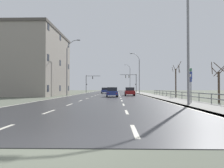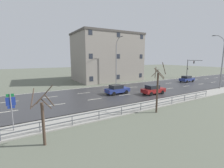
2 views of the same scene
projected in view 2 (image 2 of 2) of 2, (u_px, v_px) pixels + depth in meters
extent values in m
cube|color=#5B6051|center=(185.00, 84.00, 37.27)|extent=(160.00, 160.00, 0.12)
cube|color=#303033|center=(212.00, 80.00, 43.23)|extent=(14.00, 120.00, 0.02)
cube|color=beige|center=(9.00, 102.00, 21.72)|extent=(0.16, 2.20, 0.01)
cube|color=beige|center=(50.00, 97.00, 24.40)|extent=(0.16, 2.20, 0.01)
cube|color=beige|center=(84.00, 93.00, 27.09)|extent=(0.16, 2.20, 0.01)
cube|color=beige|center=(111.00, 90.00, 29.78)|extent=(0.16, 2.20, 0.01)
cube|color=beige|center=(133.00, 87.00, 32.47)|extent=(0.16, 2.20, 0.01)
cube|color=beige|center=(152.00, 85.00, 35.16)|extent=(0.16, 2.20, 0.01)
cube|color=beige|center=(169.00, 83.00, 37.85)|extent=(0.16, 2.20, 0.01)
cube|color=beige|center=(183.00, 81.00, 40.54)|extent=(0.16, 2.20, 0.01)
cube|color=beige|center=(196.00, 80.00, 43.22)|extent=(0.16, 2.20, 0.01)
cube|color=beige|center=(207.00, 79.00, 45.91)|extent=(0.16, 2.20, 0.01)
cube|color=beige|center=(216.00, 78.00, 48.60)|extent=(0.16, 2.20, 0.01)
cube|color=beige|center=(7.00, 112.00, 17.74)|extent=(0.16, 2.20, 0.01)
cube|color=beige|center=(57.00, 105.00, 20.43)|extent=(0.16, 2.20, 0.01)
cube|color=beige|center=(95.00, 99.00, 23.12)|extent=(0.16, 2.20, 0.01)
cube|color=beige|center=(125.00, 95.00, 25.81)|extent=(0.16, 2.20, 0.01)
cube|color=beige|center=(149.00, 91.00, 28.50)|extent=(0.16, 2.20, 0.01)
cube|color=beige|center=(169.00, 88.00, 31.18)|extent=(0.16, 2.20, 0.01)
cube|color=beige|center=(186.00, 86.00, 33.87)|extent=(0.16, 2.20, 0.01)
cube|color=beige|center=(201.00, 84.00, 36.56)|extent=(0.16, 2.20, 0.01)
cube|color=beige|center=(213.00, 82.00, 39.25)|extent=(0.16, 2.20, 0.01)
cube|color=beige|center=(224.00, 81.00, 41.94)|extent=(0.16, 2.20, 0.01)
cube|color=beige|center=(189.00, 77.00, 49.06)|extent=(0.16, 120.00, 0.01)
cube|color=#515459|center=(111.00, 109.00, 15.78)|extent=(0.06, 34.12, 0.08)
cube|color=#515459|center=(111.00, 113.00, 15.85)|extent=(0.06, 34.12, 0.08)
cylinder|color=#515459|center=(0.00, 136.00, 11.28)|extent=(0.07, 0.07, 1.00)
cylinder|color=#515459|center=(40.00, 128.00, 12.59)|extent=(0.07, 0.07, 1.00)
cylinder|color=#515459|center=(72.00, 121.00, 13.90)|extent=(0.07, 0.07, 1.00)
cylinder|color=#515459|center=(99.00, 116.00, 15.20)|extent=(0.07, 0.07, 1.00)
cylinder|color=#515459|center=(122.00, 111.00, 16.51)|extent=(0.07, 0.07, 1.00)
cylinder|color=#515459|center=(141.00, 107.00, 17.82)|extent=(0.07, 0.07, 1.00)
cylinder|color=#515459|center=(157.00, 104.00, 19.12)|extent=(0.07, 0.07, 1.00)
cylinder|color=#515459|center=(172.00, 101.00, 20.43)|extent=(0.07, 0.07, 1.00)
cylinder|color=#515459|center=(185.00, 98.00, 21.74)|extent=(0.07, 0.07, 1.00)
cylinder|color=#515459|center=(196.00, 96.00, 23.04)|extent=(0.07, 0.07, 1.00)
cylinder|color=#515459|center=(206.00, 94.00, 24.35)|extent=(0.07, 0.07, 1.00)
cylinder|color=slate|center=(222.00, 66.00, 29.98)|extent=(0.20, 0.20, 8.82)
cylinder|color=slate|center=(224.00, 40.00, 29.35)|extent=(0.50, 0.11, 0.90)
cylinder|color=slate|center=(221.00, 37.00, 29.73)|extent=(0.83, 0.11, 0.63)
cylinder|color=slate|center=(216.00, 36.00, 30.39)|extent=(0.94, 0.11, 0.27)
cube|color=#333335|center=(214.00, 36.00, 30.78)|extent=(0.56, 0.24, 0.12)
cylinder|color=slate|center=(116.00, 65.00, 35.77)|extent=(0.20, 0.20, 8.92)
cylinder|color=slate|center=(117.00, 43.00, 34.78)|extent=(0.51, 0.11, 0.93)
cylinder|color=slate|center=(118.00, 39.00, 34.15)|extent=(0.86, 0.11, 0.65)
cylinder|color=slate|center=(120.00, 37.00, 33.34)|extent=(0.98, 0.11, 0.28)
cube|color=#333335|center=(122.00, 36.00, 32.93)|extent=(0.56, 0.24, 0.12)
cylinder|color=slate|center=(12.00, 113.00, 12.72)|extent=(0.09, 0.09, 3.23)
cube|color=#146633|center=(10.00, 95.00, 12.49)|extent=(0.03, 0.56, 0.24)
cube|color=navy|center=(11.00, 101.00, 12.58)|extent=(0.03, 0.68, 0.68)
cube|color=white|center=(11.00, 101.00, 12.59)|extent=(0.01, 0.44, 0.22)
cube|color=navy|center=(11.00, 107.00, 12.65)|extent=(0.03, 0.52, 0.22)
cylinder|color=#38383A|center=(187.00, 68.00, 49.54)|extent=(0.18, 0.18, 5.53)
cylinder|color=#38383A|center=(195.00, 60.00, 47.17)|extent=(4.60, 0.12, 0.12)
cube|color=black|center=(194.00, 62.00, 47.45)|extent=(0.20, 0.28, 0.80)
sphere|color=red|center=(194.00, 61.00, 47.34)|extent=(0.14, 0.14, 0.14)
sphere|color=#2D2D2D|center=(194.00, 62.00, 47.38)|extent=(0.14, 0.14, 0.14)
sphere|color=#2D2D2D|center=(194.00, 63.00, 47.42)|extent=(0.14, 0.14, 0.14)
cube|color=black|center=(188.00, 69.00, 49.35)|extent=(0.18, 0.12, 0.32)
cube|color=navy|center=(117.00, 90.00, 26.54)|extent=(1.94, 4.17, 0.64)
cube|color=black|center=(116.00, 87.00, 26.30)|extent=(1.65, 2.07, 0.60)
cube|color=slate|center=(121.00, 86.00, 26.81)|extent=(1.41, 0.14, 0.51)
cylinder|color=black|center=(126.00, 92.00, 26.60)|extent=(0.25, 0.67, 0.66)
cylinder|color=black|center=(121.00, 90.00, 27.94)|extent=(0.25, 0.67, 0.66)
cylinder|color=black|center=(114.00, 94.00, 25.24)|extent=(0.25, 0.67, 0.66)
cylinder|color=black|center=(108.00, 92.00, 26.58)|extent=(0.25, 0.67, 0.66)
cube|color=red|center=(105.00, 91.00, 26.00)|extent=(0.16, 0.05, 0.14)
cube|color=red|center=(109.00, 92.00, 24.90)|extent=(0.16, 0.05, 0.14)
cube|color=navy|center=(187.00, 79.00, 39.75)|extent=(1.86, 4.14, 0.64)
cube|color=black|center=(187.00, 77.00, 39.52)|extent=(1.61, 2.04, 0.60)
cube|color=slate|center=(189.00, 77.00, 40.01)|extent=(1.41, 0.11, 0.51)
cylinder|color=black|center=(193.00, 81.00, 39.78)|extent=(0.24, 0.67, 0.66)
cylinder|color=black|center=(187.00, 80.00, 41.14)|extent=(0.24, 0.67, 0.66)
cylinder|color=black|center=(187.00, 81.00, 38.46)|extent=(0.24, 0.67, 0.66)
cylinder|color=black|center=(181.00, 81.00, 39.82)|extent=(0.24, 0.67, 0.66)
cube|color=red|center=(180.00, 80.00, 39.25)|extent=(0.16, 0.04, 0.14)
cube|color=red|center=(184.00, 80.00, 38.14)|extent=(0.16, 0.04, 0.14)
cube|color=maroon|center=(153.00, 90.00, 26.37)|extent=(1.78, 4.11, 0.64)
cube|color=black|center=(152.00, 87.00, 26.14)|extent=(1.57, 2.01, 0.60)
cube|color=slate|center=(157.00, 86.00, 26.61)|extent=(1.40, 0.09, 0.51)
cylinder|color=black|center=(162.00, 92.00, 26.35)|extent=(0.22, 0.66, 0.66)
cylinder|color=black|center=(155.00, 91.00, 27.74)|extent=(0.22, 0.66, 0.66)
cylinder|color=black|center=(151.00, 94.00, 25.10)|extent=(0.22, 0.66, 0.66)
cylinder|color=black|center=(144.00, 92.00, 26.48)|extent=(0.22, 0.66, 0.66)
cube|color=red|center=(141.00, 91.00, 25.93)|extent=(0.16, 0.04, 0.14)
cube|color=red|center=(147.00, 92.00, 24.80)|extent=(0.16, 0.04, 0.14)
cube|color=gray|center=(107.00, 58.00, 42.83)|extent=(11.71, 16.62, 11.99)
cube|color=#4C4742|center=(107.00, 34.00, 41.81)|extent=(11.95, 16.95, 0.50)
cube|color=#282D38|center=(91.00, 79.00, 35.05)|extent=(0.04, 0.90, 1.10)
cube|color=#282D38|center=(118.00, 77.00, 38.59)|extent=(0.04, 0.90, 1.10)
cube|color=#282D38|center=(141.00, 75.00, 42.13)|extent=(0.04, 0.90, 1.10)
cube|color=#282D38|center=(91.00, 56.00, 34.23)|extent=(0.04, 0.90, 1.10)
cube|color=#282D38|center=(118.00, 56.00, 37.76)|extent=(0.04, 0.90, 1.10)
cube|color=#282D38|center=(141.00, 56.00, 41.30)|extent=(0.04, 0.90, 1.10)
cube|color=#282D38|center=(90.00, 32.00, 33.40)|extent=(0.04, 0.90, 1.10)
cube|color=#282D38|center=(118.00, 35.00, 36.94)|extent=(0.04, 0.90, 1.10)
cube|color=#282D38|center=(142.00, 37.00, 40.48)|extent=(0.04, 0.90, 1.10)
cylinder|color=#423328|center=(43.00, 124.00, 10.77)|extent=(0.20, 0.20, 3.07)
cylinder|color=#423328|center=(44.00, 95.00, 11.04)|extent=(0.51, 1.16, 1.38)
cylinder|color=#423328|center=(32.00, 98.00, 10.33)|extent=(1.11, 0.41, 1.16)
cylinder|color=#423328|center=(50.00, 101.00, 10.46)|extent=(0.94, 0.74, 1.16)
cylinder|color=#423328|center=(46.00, 104.00, 10.39)|extent=(0.51, 0.70, 0.92)
cylinder|color=#423328|center=(39.00, 100.00, 10.81)|extent=(0.31, 0.95, 0.84)
cylinder|color=#423328|center=(157.00, 93.00, 17.22)|extent=(0.20, 0.20, 4.42)
cylinder|color=#423328|center=(160.00, 74.00, 16.38)|extent=(0.33, 1.00, 1.00)
cylinder|color=#423328|center=(164.00, 68.00, 16.46)|extent=(0.56, 1.13, 1.33)
cylinder|color=#423328|center=(155.00, 73.00, 17.29)|extent=(0.18, 0.99, 0.79)
cylinder|color=#423328|center=(155.00, 73.00, 16.94)|extent=(0.42, 0.50, 1.22)
cylinder|color=#423328|center=(159.00, 74.00, 16.34)|extent=(0.64, 0.93, 1.20)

